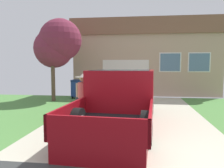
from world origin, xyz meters
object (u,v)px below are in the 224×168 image
handbag (82,117)px  wheeled_trash_bin (78,88)px  person_with_hat (83,93)px  front_yard_tree (57,44)px  house_with_garage (145,58)px  pickup_truck (121,100)px

handbag → wheeled_trash_bin: (-1.57, 5.04, 0.41)m
person_with_hat → handbag: bearing=-93.6°
person_with_hat → handbag: person_with_hat is taller
person_with_hat → front_yard_tree: front_yard_tree is taller
house_with_garage → pickup_truck: bearing=-95.4°
person_with_hat → handbag: (-0.01, -0.16, -0.78)m
handbag → front_yard_tree: front_yard_tree is taller
house_with_garage → wheeled_trash_bin: bearing=-133.1°
pickup_truck → person_with_hat: size_ratio=3.57×
handbag → pickup_truck: bearing=-3.0°
house_with_garage → front_yard_tree: house_with_garage is taller
pickup_truck → person_with_hat: bearing=173.7°
pickup_truck → person_with_hat: (-1.31, 0.23, 0.18)m
house_with_garage → wheeled_trash_bin: size_ratio=8.82×
pickup_truck → person_with_hat: 1.34m
person_with_hat → wheeled_trash_bin: size_ratio=1.54×
pickup_truck → person_with_hat: pickup_truck is taller
front_yard_tree → wheeled_trash_bin: size_ratio=4.13×
person_with_hat → front_yard_tree: (-2.40, 4.07, 1.99)m
front_yard_tree → wheeled_trash_bin: bearing=44.7°
handbag → wheeled_trash_bin: wheeled_trash_bin is taller
pickup_truck → wheeled_trash_bin: pickup_truck is taller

